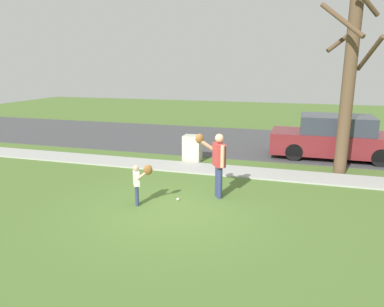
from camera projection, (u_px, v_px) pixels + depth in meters
The scene contains 9 objects.
ground_plane at pixel (208, 171), 11.99m from camera, with size 48.00×48.00×0.00m, color #4C6B2D.
sidewalk_strip at pixel (208, 169), 12.08m from camera, with size 36.00×1.20×0.06m, color #A3A39E.
road_surface at pixel (234, 141), 16.74m from camera, with size 36.00×6.80×0.02m, color #424244.
person_adult at pixel (217, 159), 9.33m from camera, with size 0.87×0.54×1.74m.
person_child at pixel (139, 179), 8.84m from camera, with size 0.58×0.33×1.09m.
baseball at pixel (178, 199), 9.32m from camera, with size 0.07×0.07×0.07m, color white.
utility_cabinet at pixel (192, 148), 13.11m from camera, with size 0.64×0.53×0.97m, color beige.
street_tree_near at pixel (349, 78), 11.01m from camera, with size 1.85×1.89×5.86m.
parked_suv_maroon at pixel (335, 138), 13.43m from camera, with size 4.70×1.90×1.63m.
Camera 1 is at (2.77, -7.68, 3.45)m, focal length 33.14 mm.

